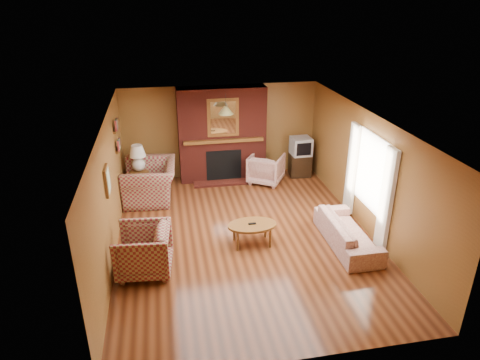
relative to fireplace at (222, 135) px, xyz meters
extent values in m
plane|color=#45200E|center=(0.00, -2.98, -1.18)|extent=(6.50, 6.50, 0.00)
plane|color=white|center=(0.00, -2.98, 1.22)|extent=(6.50, 6.50, 0.00)
plane|color=olive|center=(0.00, 0.27, 0.02)|extent=(6.50, 0.00, 6.50)
plane|color=olive|center=(0.00, -6.23, 0.02)|extent=(6.50, 0.00, 6.50)
plane|color=olive|center=(-2.50, -2.98, 0.02)|extent=(0.00, 6.50, 6.50)
plane|color=olive|center=(2.50, -2.98, 0.02)|extent=(0.00, 6.50, 6.50)
cube|color=#5A1B13|center=(0.00, 0.02, 0.02)|extent=(2.20, 0.50, 2.40)
cube|color=black|center=(0.00, -0.21, -0.73)|extent=(0.90, 0.06, 0.80)
cube|color=#5A1B13|center=(0.00, -0.38, -1.15)|extent=(1.60, 0.35, 0.06)
cube|color=brown|center=(0.00, -0.25, -0.06)|extent=(2.00, 0.18, 0.08)
cube|color=brown|center=(0.00, -0.22, 0.52)|extent=(0.78, 0.05, 0.95)
cube|color=white|center=(0.00, -0.25, 0.52)|extent=(0.62, 0.02, 0.80)
cube|color=beige|center=(2.44, -3.93, -0.13)|extent=(0.08, 0.35, 2.00)
cube|color=beige|center=(2.44, -2.43, -0.13)|extent=(0.08, 0.35, 2.00)
cube|color=white|center=(2.48, -3.18, 0.12)|extent=(0.03, 1.10, 1.50)
cube|color=brown|center=(-2.47, -1.08, 0.17)|extent=(0.06, 0.55, 0.04)
cube|color=brown|center=(-2.47, -1.08, 0.62)|extent=(0.06, 0.55, 0.04)
cube|color=brown|center=(-2.47, -3.28, 0.37)|extent=(0.04, 0.40, 0.50)
cube|color=silver|center=(-2.44, -3.28, 0.37)|extent=(0.01, 0.32, 0.42)
cylinder|color=black|center=(0.00, -0.68, 1.04)|extent=(0.01, 0.01, 0.35)
cone|color=tan|center=(0.00, -0.68, 0.82)|extent=(0.36, 0.36, 0.18)
imported|color=maroon|center=(-1.85, -0.92, -0.74)|extent=(1.27, 1.44, 0.89)
imported|color=maroon|center=(-1.95, -3.83, -0.75)|extent=(1.02, 1.00, 0.85)
imported|color=beige|center=(1.90, -3.65, -0.91)|extent=(0.74, 1.86, 0.54)
imported|color=beige|center=(1.05, -0.47, -0.81)|extent=(1.11, 1.12, 0.75)
ellipsoid|color=brown|center=(0.09, -3.29, -0.77)|extent=(0.95, 0.59, 0.05)
cube|color=black|center=(0.09, -3.29, -0.74)|extent=(0.15, 0.05, 0.02)
cylinder|color=brown|center=(0.41, -3.10, -0.99)|extent=(0.05, 0.05, 0.39)
cylinder|color=brown|center=(-0.23, -3.10, -0.99)|extent=(0.05, 0.05, 0.39)
cylinder|color=brown|center=(0.41, -3.48, -0.99)|extent=(0.05, 0.05, 0.39)
cylinder|color=brown|center=(-0.23, -3.48, -0.99)|extent=(0.05, 0.05, 0.39)
cube|color=brown|center=(-2.10, -0.53, -0.89)|extent=(0.46, 0.46, 0.58)
sphere|color=white|center=(-2.10, -0.53, -0.44)|extent=(0.31, 0.31, 0.31)
cylinder|color=black|center=(-2.10, -0.53, -0.27)|extent=(0.03, 0.03, 0.10)
cone|color=white|center=(-2.10, -0.53, -0.09)|extent=(0.39, 0.39, 0.27)
cube|color=black|center=(2.05, -0.18, -0.89)|extent=(0.58, 0.53, 0.59)
cube|color=#ADAFB5|center=(2.05, -0.18, -0.37)|extent=(0.52, 0.50, 0.46)
cube|color=black|center=(2.05, -0.44, -0.37)|extent=(0.39, 0.04, 0.33)
camera|label=1|loc=(-1.45, -10.28, 3.35)|focal=32.00mm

